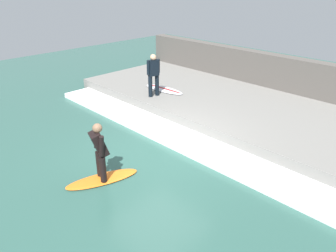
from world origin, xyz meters
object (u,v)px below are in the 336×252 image
at_px(surfboard_waiting_near, 164,89).
at_px(surfboard_riding, 102,179).
at_px(surfer_riding, 99,149).
at_px(surfer_waiting_near, 153,73).

bearing_deg(surfboard_waiting_near, surfboard_riding, -149.42).
xyz_separation_m(surfboard_riding, surfer_riding, (0.00, -0.00, 0.81)).
relative_size(surfboard_riding, surfer_riding, 1.28).
height_order(surfboard_riding, surfboard_waiting_near, surfboard_waiting_near).
distance_m(surfer_riding, surfer_waiting_near, 4.75).
height_order(surfer_riding, surfer_waiting_near, surfer_waiting_near).
bearing_deg(surfboard_riding, surfboard_waiting_near, 30.58).
height_order(surfer_riding, surfboard_waiting_near, surfer_riding).
distance_m(surfboard_riding, surfer_waiting_near, 4.90).
distance_m(surfboard_riding, surfboard_waiting_near, 5.47).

